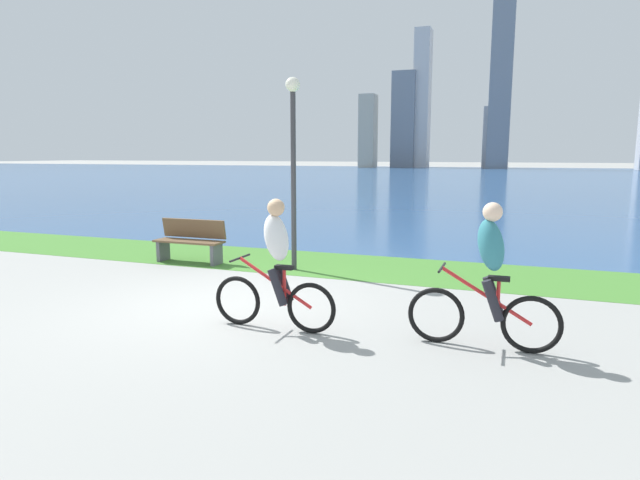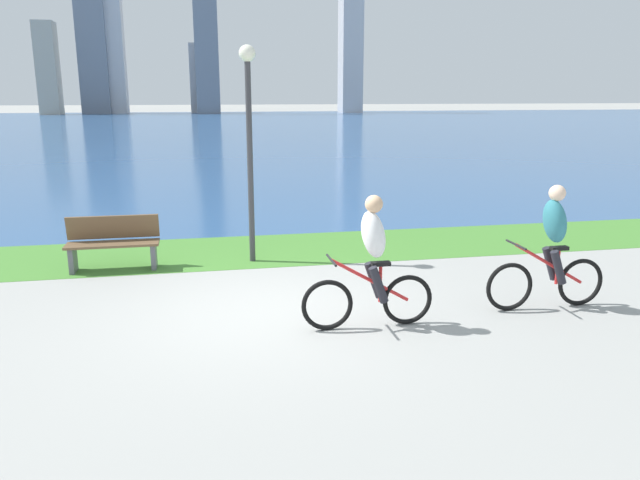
{
  "view_description": "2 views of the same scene",
  "coord_description": "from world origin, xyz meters",
  "px_view_note": "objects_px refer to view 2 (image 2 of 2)",
  "views": [
    {
      "loc": [
        4.07,
        -6.89,
        2.25
      ],
      "look_at": [
        1.37,
        0.44,
        1.0
      ],
      "focal_mm": 30.13,
      "sensor_mm": 36.0,
      "label": 1
    },
    {
      "loc": [
        -0.82,
        -7.82,
        2.9
      ],
      "look_at": [
        0.86,
        0.7,
        0.8
      ],
      "focal_mm": 34.28,
      "sensor_mm": 36.0,
      "label": 2
    }
  ],
  "objects_px": {
    "cyclist_lead": "(371,263)",
    "cyclist_trailing": "(551,249)",
    "lamppost_tall": "(249,122)",
    "bench_near_path": "(113,243)"
  },
  "relations": [
    {
      "from": "cyclist_lead",
      "to": "cyclist_trailing",
      "type": "relative_size",
      "value": 0.98
    },
    {
      "from": "cyclist_lead",
      "to": "cyclist_trailing",
      "type": "xyz_separation_m",
      "value": [
        2.58,
        0.21,
        0.0
      ]
    },
    {
      "from": "cyclist_lead",
      "to": "cyclist_trailing",
      "type": "height_order",
      "value": "cyclist_trailing"
    },
    {
      "from": "cyclist_lead",
      "to": "lamppost_tall",
      "type": "height_order",
      "value": "lamppost_tall"
    },
    {
      "from": "cyclist_lead",
      "to": "bench_near_path",
      "type": "xyz_separation_m",
      "value": [
        -3.52,
        3.36,
        -0.39
      ]
    },
    {
      "from": "cyclist_trailing",
      "to": "lamppost_tall",
      "type": "height_order",
      "value": "lamppost_tall"
    },
    {
      "from": "bench_near_path",
      "to": "cyclist_lead",
      "type": "bearing_deg",
      "value": -43.61
    },
    {
      "from": "bench_near_path",
      "to": "lamppost_tall",
      "type": "xyz_separation_m",
      "value": [
        2.33,
        0.06,
        1.97
      ]
    },
    {
      "from": "cyclist_lead",
      "to": "lamppost_tall",
      "type": "bearing_deg",
      "value": 109.29
    },
    {
      "from": "lamppost_tall",
      "to": "cyclist_lead",
      "type": "bearing_deg",
      "value": -70.71
    }
  ]
}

